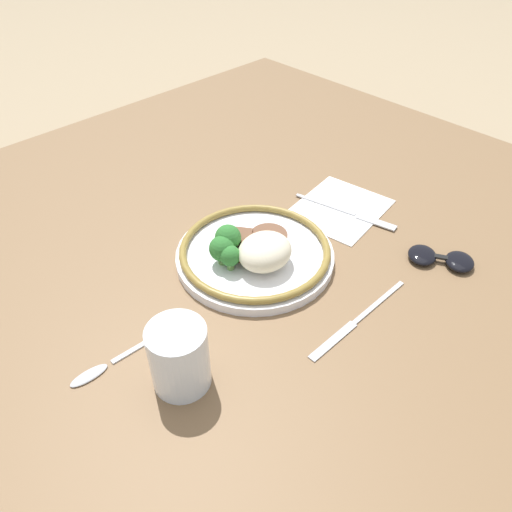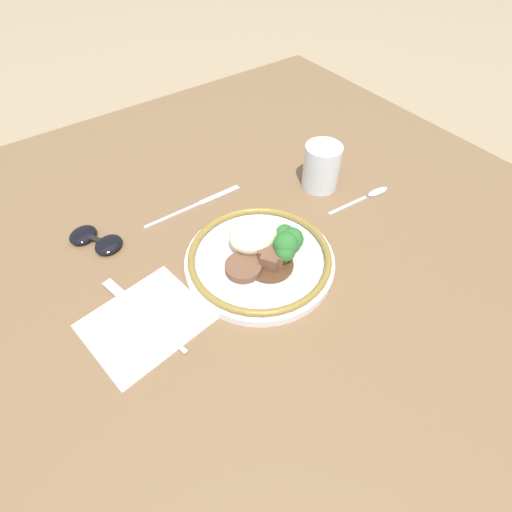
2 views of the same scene
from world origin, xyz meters
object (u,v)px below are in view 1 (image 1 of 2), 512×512
at_px(fork, 354,214).
at_px(spoon, 103,367).
at_px(knife, 356,321).
at_px(sunglasses, 441,258).
at_px(plate, 254,251).
at_px(juice_glass, 179,359).

height_order(fork, spoon, same).
height_order(knife, spoon, spoon).
xyz_separation_m(fork, spoon, (0.50, -0.02, -0.00)).
xyz_separation_m(fork, sunglasses, (0.00, 0.17, 0.00)).
relative_size(knife, spoon, 1.38).
bearing_deg(knife, spoon, -30.69).
distance_m(knife, spoon, 0.35).
relative_size(plate, knife, 1.20).
xyz_separation_m(juice_glass, sunglasses, (-0.43, 0.11, -0.03)).
bearing_deg(knife, plate, -85.83).
distance_m(knife, sunglasses, 0.20).
relative_size(plate, sunglasses, 2.21).
bearing_deg(spoon, juice_glass, 129.40).
xyz_separation_m(spoon, sunglasses, (-0.50, 0.19, 0.01)).
distance_m(fork, knife, 0.26).
relative_size(fork, knife, 0.92).
relative_size(juice_glass, spoon, 0.60).
distance_m(juice_glass, spoon, 0.11).
bearing_deg(juice_glass, knife, 158.42).
distance_m(fork, spoon, 0.50).
relative_size(plate, juice_glass, 2.75).
xyz_separation_m(juice_glass, fork, (-0.44, -0.06, -0.04)).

